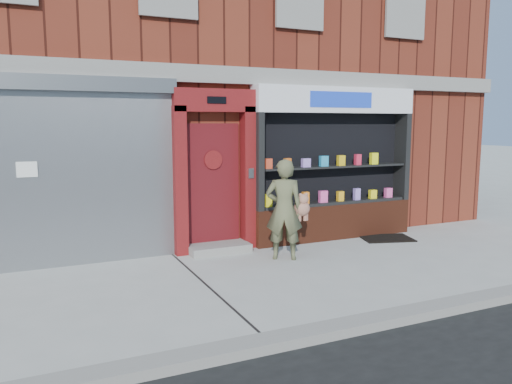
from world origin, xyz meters
TOP-DOWN VIEW (x-y plane):
  - ground at (0.00, 0.00)m, footprint 80.00×80.00m
  - curb at (0.00, -2.15)m, footprint 60.00×0.30m
  - building at (-0.00, 5.99)m, footprint 12.00×8.16m
  - shutter_bay at (-3.00, 1.93)m, footprint 3.10×0.30m
  - red_door_bay at (-0.75, 1.86)m, footprint 1.52×0.58m
  - pharmacy_bay at (1.75, 1.81)m, footprint 3.50×0.41m
  - woman at (0.13, 0.82)m, footprint 0.83×0.67m
  - doormat at (2.68, 1.28)m, footprint 1.14×0.94m

SIDE VIEW (x-z plane):
  - ground at x=0.00m, z-range 0.00..0.00m
  - doormat at x=2.68m, z-range 0.00..0.02m
  - curb at x=0.00m, z-range 0.00..0.12m
  - woman at x=0.13m, z-range 0.00..1.72m
  - pharmacy_bay at x=1.75m, z-range -0.13..2.87m
  - red_door_bay at x=-0.75m, z-range 0.01..2.91m
  - shutter_bay at x=-3.00m, z-range 0.20..3.24m
  - building at x=0.00m, z-range 0.00..8.00m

